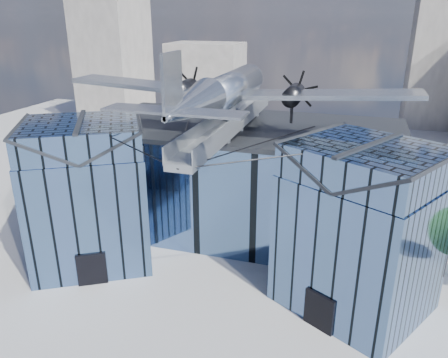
# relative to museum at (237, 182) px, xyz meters

# --- Properties ---
(ground_plane) EXTENTS (120.00, 120.00, 0.00)m
(ground_plane) POSITION_rel_museum_xyz_m (-0.00, -5.82, -5.54)
(ground_plane) COLOR gray
(museum) EXTENTS (32.88, 24.50, 17.60)m
(museum) POSITION_rel_museum_xyz_m (0.00, 0.00, 0.00)
(museum) COLOR #486693
(museum) RESTS_ON ground
(bg_towers) EXTENTS (77.00, 24.50, 26.00)m
(bg_towers) POSITION_rel_museum_xyz_m (1.45, 44.67, 4.47)
(bg_towers) COLOR gray
(bg_towers) RESTS_ON ground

